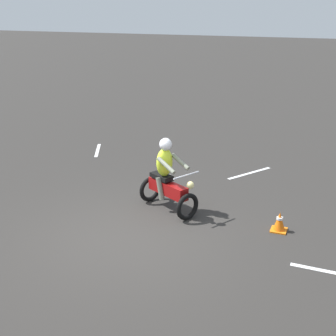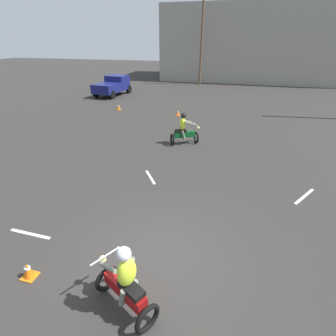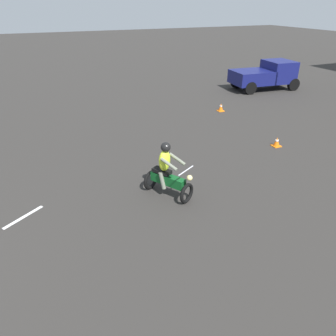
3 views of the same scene
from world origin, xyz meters
name	(u,v)px [view 2 (image 2 of 3)]	position (x,y,z in m)	size (l,w,h in m)	color
ground_plane	(160,258)	(0.00, 0.00, 0.00)	(120.00, 120.00, 0.00)	#2D2B28
motorcycle_rider_foreground	(125,283)	(-0.24, -1.48, 0.73)	(1.52, 1.20, 1.66)	black
motorcycle_rider_background	(184,131)	(-1.11, 7.94, 0.73)	(1.51, 1.22, 1.66)	black
pickup_truck	(113,85)	(-10.42, 18.83, 0.93)	(2.32, 4.30, 1.73)	black
traffic_cone_near_left	(28,271)	(-2.76, -1.36, 0.20)	(0.32, 0.32, 0.41)	orange
traffic_cone_near_right	(119,107)	(-7.52, 13.76, 0.19)	(0.32, 0.32, 0.40)	orange
traffic_cone_mid_center	(178,113)	(-2.70, 13.31, 0.17)	(0.32, 0.32, 0.36)	orange
lane_stripe_ne	(304,196)	(4.07, 4.10, 0.00)	(0.10, 1.42, 0.01)	silver
lane_stripe_nw	(150,177)	(-1.62, 4.01, 0.00)	(0.10, 1.20, 0.01)	silver
lane_stripe_w	(30,234)	(-3.83, -0.10, 0.00)	(0.10, 1.33, 0.01)	silver
utility_pole_far	(201,45)	(-3.44, 27.43, 4.27)	(0.24, 0.24, 8.54)	brown
building_backdrop	(258,44)	(2.86, 34.04, 4.29)	(23.24, 10.58, 8.59)	gray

